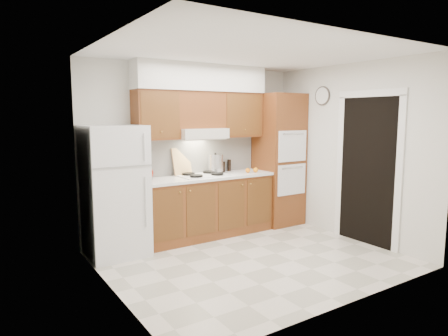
% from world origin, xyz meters
% --- Properties ---
extents(floor, '(3.60, 3.60, 0.00)m').
position_xyz_m(floor, '(0.00, 0.00, 0.00)').
color(floor, beige).
rests_on(floor, ground).
extents(ceiling, '(3.60, 3.60, 0.00)m').
position_xyz_m(ceiling, '(0.00, 0.00, 2.60)').
color(ceiling, white).
rests_on(ceiling, wall_back).
extents(wall_back, '(3.60, 0.02, 2.60)m').
position_xyz_m(wall_back, '(0.00, 1.50, 1.30)').
color(wall_back, silver).
rests_on(wall_back, floor).
extents(wall_left, '(0.02, 3.00, 2.60)m').
position_xyz_m(wall_left, '(-1.80, 0.00, 1.30)').
color(wall_left, silver).
rests_on(wall_left, floor).
extents(wall_right, '(0.02, 3.00, 2.60)m').
position_xyz_m(wall_right, '(1.80, 0.00, 1.30)').
color(wall_right, silver).
rests_on(wall_right, floor).
extents(fridge, '(0.75, 0.72, 1.72)m').
position_xyz_m(fridge, '(-1.41, 1.14, 0.86)').
color(fridge, white).
rests_on(fridge, floor).
extents(base_cabinets, '(2.11, 0.60, 0.90)m').
position_xyz_m(base_cabinets, '(0.02, 1.20, 0.45)').
color(base_cabinets, brown).
rests_on(base_cabinets, floor).
extents(countertop, '(2.13, 0.62, 0.04)m').
position_xyz_m(countertop, '(0.03, 1.19, 0.92)').
color(countertop, white).
rests_on(countertop, base_cabinets).
extents(backsplash, '(2.11, 0.03, 0.56)m').
position_xyz_m(backsplash, '(0.02, 1.49, 1.22)').
color(backsplash, white).
rests_on(backsplash, countertop).
extents(oven_cabinet, '(0.70, 0.65, 2.20)m').
position_xyz_m(oven_cabinet, '(1.44, 1.18, 1.10)').
color(oven_cabinet, brown).
rests_on(oven_cabinet, floor).
extents(upper_cab_left, '(0.63, 0.33, 0.70)m').
position_xyz_m(upper_cab_left, '(-0.71, 1.33, 1.85)').
color(upper_cab_left, brown).
rests_on(upper_cab_left, wall_back).
extents(upper_cab_right, '(0.73, 0.33, 0.70)m').
position_xyz_m(upper_cab_right, '(0.72, 1.33, 1.85)').
color(upper_cab_right, brown).
rests_on(upper_cab_right, wall_back).
extents(range_hood, '(0.75, 0.45, 0.15)m').
position_xyz_m(range_hood, '(-0.02, 1.27, 1.57)').
color(range_hood, silver).
rests_on(range_hood, wall_back).
extents(upper_cab_over_hood, '(0.75, 0.33, 0.55)m').
position_xyz_m(upper_cab_over_hood, '(-0.02, 1.33, 1.92)').
color(upper_cab_over_hood, brown).
rests_on(upper_cab_over_hood, range_hood).
extents(soffit, '(2.13, 0.36, 0.40)m').
position_xyz_m(soffit, '(0.03, 1.32, 2.40)').
color(soffit, silver).
rests_on(soffit, wall_back).
extents(cooktop, '(0.74, 0.50, 0.01)m').
position_xyz_m(cooktop, '(-0.02, 1.21, 0.95)').
color(cooktop, white).
rests_on(cooktop, countertop).
extents(doorway, '(0.02, 0.90, 2.10)m').
position_xyz_m(doorway, '(1.79, -0.35, 1.05)').
color(doorway, black).
rests_on(doorway, floor).
extents(wall_clock, '(0.02, 0.30, 0.30)m').
position_xyz_m(wall_clock, '(1.79, 0.55, 2.15)').
color(wall_clock, '#3F3833').
rests_on(wall_clock, wall_right).
extents(kettle, '(0.24, 0.24, 0.20)m').
position_xyz_m(kettle, '(-0.93, 1.21, 1.05)').
color(kettle, maroon).
rests_on(kettle, countertop).
extents(cutting_board, '(0.34, 0.18, 0.43)m').
position_xyz_m(cutting_board, '(-0.26, 1.45, 1.14)').
color(cutting_board, tan).
rests_on(cutting_board, countertop).
extents(stock_pot, '(0.31, 0.31, 0.26)m').
position_xyz_m(stock_pot, '(0.28, 1.34, 1.10)').
color(stock_pot, silver).
rests_on(stock_pot, cooktop).
extents(condiment_a, '(0.06, 0.06, 0.19)m').
position_xyz_m(condiment_a, '(0.45, 1.45, 1.03)').
color(condiment_a, black).
rests_on(condiment_a, countertop).
extents(condiment_b, '(0.06, 0.06, 0.19)m').
position_xyz_m(condiment_b, '(0.60, 1.43, 1.03)').
color(condiment_b, black).
rests_on(condiment_b, countertop).
extents(condiment_c, '(0.07, 0.07, 0.17)m').
position_xyz_m(condiment_c, '(0.45, 1.37, 1.02)').
color(condiment_c, black).
rests_on(condiment_c, countertop).
extents(orange_near, '(0.08, 0.08, 0.08)m').
position_xyz_m(orange_near, '(0.85, 1.05, 0.98)').
color(orange_near, orange).
rests_on(orange_near, countertop).
extents(orange_far, '(0.10, 0.10, 0.08)m').
position_xyz_m(orange_far, '(0.73, 1.09, 0.98)').
color(orange_far, orange).
rests_on(orange_far, countertop).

